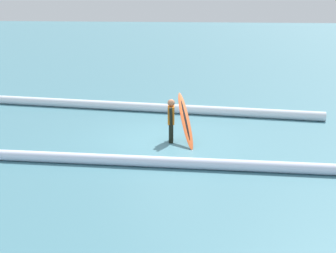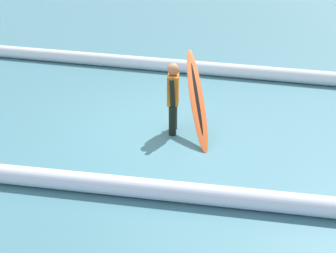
{
  "view_description": "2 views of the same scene",
  "coord_description": "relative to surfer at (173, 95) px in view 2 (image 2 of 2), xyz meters",
  "views": [
    {
      "loc": [
        -2.51,
        13.53,
        4.06
      ],
      "look_at": [
        -0.3,
        1.04,
        0.69
      ],
      "focal_mm": 49.13,
      "sensor_mm": 36.0,
      "label": 1
    },
    {
      "loc": [
        -1.98,
        7.85,
        3.5
      ],
      "look_at": [
        -0.59,
        2.03,
        0.9
      ],
      "focal_mm": 48.6,
      "sensor_mm": 36.0,
      "label": 2
    }
  ],
  "objects": [
    {
      "name": "surfer",
      "position": [
        0.0,
        0.0,
        0.0
      ],
      "size": [
        0.25,
        0.66,
        1.32
      ],
      "rotation": [
        0.0,
        0.0,
        1.73
      ],
      "color": "black",
      "rests_on": "ground_plane"
    },
    {
      "name": "surfboard",
      "position": [
        -0.43,
        -0.07,
        -0.05
      ],
      "size": [
        0.87,
        1.75,
        1.39
      ],
      "color": "#E55926",
      "rests_on": "ground_plane"
    },
    {
      "name": "wave_crest_foreground",
      "position": [
        2.7,
        -3.91,
        -0.56
      ],
      "size": [
        15.52,
        1.29,
        0.35
      ],
      "primitive_type": "cylinder",
      "rotation": [
        0.0,
        1.57,
        -0.06
      ],
      "color": "white",
      "rests_on": "ground_plane"
    },
    {
      "name": "ground_plane",
      "position": [
        0.25,
        -0.23,
        -0.73
      ],
      "size": [
        196.12,
        196.12,
        0.0
      ],
      "primitive_type": "plane",
      "color": "teal"
    },
    {
      "name": "wave_crest_midground",
      "position": [
        1.8,
        2.4,
        -0.59
      ],
      "size": [
        24.18,
        1.36,
        0.29
      ],
      "primitive_type": "cylinder",
      "rotation": [
        0.0,
        1.57,
        0.04
      ],
      "color": "white",
      "rests_on": "ground_plane"
    }
  ]
}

